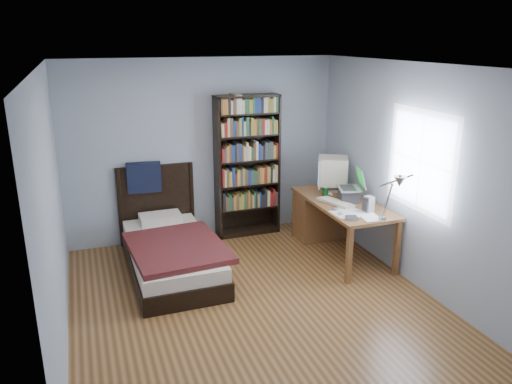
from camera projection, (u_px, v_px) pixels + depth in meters
room at (257, 192)px, 5.05m from camera, size 4.20×4.24×2.50m
desk at (326, 213)px, 6.92m from camera, size 0.75×1.63×0.73m
crt_monitor at (332, 171)px, 6.80m from camera, size 0.56×0.51×0.47m
laptop at (350, 192)px, 6.40m from camera, size 0.44×0.42×0.43m
desk_lamp at (397, 186)px, 5.18m from camera, size 0.26×0.57×0.68m
keyboard at (336, 202)px, 6.32m from camera, size 0.35×0.53×0.05m
speaker at (369, 204)px, 5.99m from camera, size 0.12×0.12×0.20m
soda_can at (325, 192)px, 6.57m from camera, size 0.07×0.07×0.13m
mouse at (330, 194)px, 6.65m from camera, size 0.06×0.10×0.03m
phone_silver at (336, 209)px, 6.08m from camera, size 0.05×0.09×0.02m
phone_grey at (341, 214)px, 5.94m from camera, size 0.07×0.10×0.02m
external_drive at (352, 218)px, 5.78m from camera, size 0.16×0.16×0.03m
bookshelf at (247, 166)px, 7.04m from camera, size 0.90×0.30×2.00m
bed at (170, 249)px, 6.13m from camera, size 1.14×2.07×1.16m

